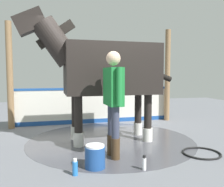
# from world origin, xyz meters

# --- Properties ---
(ground_plane) EXTENTS (16.00, 16.00, 0.02)m
(ground_plane) POSITION_xyz_m (0.00, 0.00, -0.01)
(ground_plane) COLOR slate
(wet_patch) EXTENTS (3.53, 3.53, 0.00)m
(wet_patch) POSITION_xyz_m (0.07, 0.19, 0.00)
(wet_patch) COLOR #4C4C54
(wet_patch) RESTS_ON ground
(barrier_wall) EXTENTS (0.25, 4.50, 1.03)m
(barrier_wall) POSITION_xyz_m (-1.84, 0.12, 0.47)
(barrier_wall) COLOR silver
(barrier_wall) RESTS_ON ground
(roof_post_near) EXTENTS (0.16, 0.16, 2.75)m
(roof_post_near) POSITION_xyz_m (-1.58, -2.11, 1.38)
(roof_post_near) COLOR olive
(roof_post_near) RESTS_ON ground
(roof_post_far) EXTENTS (0.16, 0.16, 2.75)m
(roof_post_far) POSITION_xyz_m (-1.74, 2.35, 1.38)
(roof_post_far) COLOR olive
(roof_post_far) RESTS_ON ground
(horse) EXTENTS (1.10, 3.32, 2.68)m
(horse) POSITION_xyz_m (0.08, 0.06, 1.51)
(horse) COLOR black
(horse) RESTS_ON ground
(handler) EXTENTS (0.71, 0.26, 1.79)m
(handler) POSITION_xyz_m (1.11, 0.00, 1.05)
(handler) COLOR #47331E
(handler) RESTS_ON ground
(wash_bucket) EXTENTS (0.31, 0.31, 0.35)m
(wash_bucket) POSITION_xyz_m (1.52, -0.38, 0.17)
(wash_bucket) COLOR #1E478C
(wash_bucket) RESTS_ON ground
(bottle_shampoo) EXTENTS (0.06, 0.06, 0.22)m
(bottle_shampoo) POSITION_xyz_m (1.76, 0.31, 0.10)
(bottle_shampoo) COLOR white
(bottle_shampoo) RESTS_ON ground
(bottle_spray) EXTENTS (0.08, 0.08, 0.24)m
(bottle_spray) POSITION_xyz_m (1.72, -0.69, 0.11)
(bottle_spray) COLOR blue
(bottle_spray) RESTS_ON ground
(hose_coil) EXTENTS (0.66, 0.66, 0.03)m
(hose_coil) POSITION_xyz_m (1.32, 1.55, 0.02)
(hose_coil) COLOR black
(hose_coil) RESTS_ON ground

